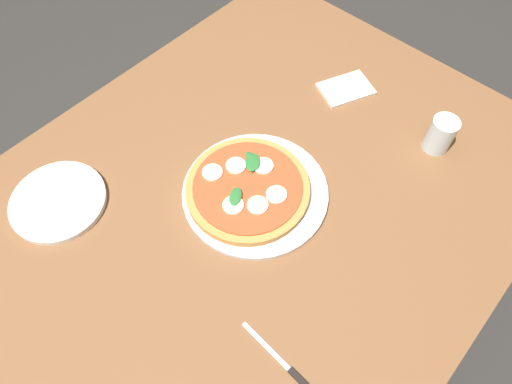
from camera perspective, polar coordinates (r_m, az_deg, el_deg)
name	(u,v)px	position (r m, az deg, el deg)	size (l,w,h in m)	color
ground_plane	(246,309)	(1.64, -1.31, -14.50)	(6.00, 6.00, 0.00)	#2D2B28
dining_table	(240,227)	(1.06, -1.96, -4.39)	(1.40, 1.03, 0.70)	brown
serving_tray	(256,193)	(1.00, 0.00, -0.12)	(0.32, 0.32, 0.01)	silver
pizza	(248,188)	(0.99, -1.06, 0.49)	(0.27, 0.27, 0.03)	#C6843F
plate_white	(58,201)	(1.08, -23.53, -1.08)	(0.21, 0.21, 0.01)	white
napkin	(346,89)	(1.22, 11.19, 12.57)	(0.13, 0.09, 0.01)	white
knife	(288,368)	(0.87, 4.08, -21.17)	(0.02, 0.18, 0.01)	black
glass_cup	(440,134)	(1.13, 22.11, 6.69)	(0.06, 0.06, 0.09)	silver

